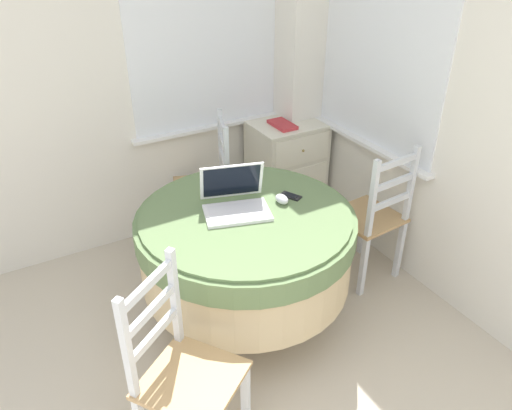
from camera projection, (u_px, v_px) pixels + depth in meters
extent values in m
cube|color=white|center=(204.00, 24.00, 3.32)|extent=(1.10, 0.01, 1.42)
cube|color=white|center=(211.00, 127.00, 3.66)|extent=(1.18, 0.07, 0.02)
cube|color=white|center=(383.00, 34.00, 3.05)|extent=(0.01, 1.10, 1.42)
cube|color=white|center=(366.00, 143.00, 3.41)|extent=(0.07, 1.18, 0.02)
cube|color=white|center=(300.00, 49.00, 3.62)|extent=(0.28, 0.28, 2.55)
cylinder|color=#4C3D2D|center=(247.00, 314.00, 3.05)|extent=(0.36, 0.36, 0.03)
cylinder|color=#4C3D2D|center=(246.00, 267.00, 2.87)|extent=(0.11, 0.11, 0.69)
cylinder|color=#CCB284|center=(246.00, 247.00, 2.80)|extent=(1.18, 1.18, 0.42)
cylinder|color=#607A4C|center=(246.00, 226.00, 2.72)|extent=(1.20, 1.20, 0.13)
cylinder|color=#607A4C|center=(246.00, 214.00, 2.68)|extent=(1.15, 1.15, 0.02)
cube|color=white|center=(237.00, 213.00, 2.66)|extent=(0.40, 0.32, 0.02)
cube|color=silver|center=(237.00, 210.00, 2.67)|extent=(0.33, 0.22, 0.00)
cube|color=white|center=(232.00, 181.00, 2.72)|extent=(0.35, 0.17, 0.22)
cube|color=black|center=(232.00, 181.00, 2.72)|extent=(0.32, 0.14, 0.19)
ellipsoid|color=silver|center=(282.00, 199.00, 2.76)|extent=(0.06, 0.09, 0.05)
cube|color=black|center=(291.00, 196.00, 2.83)|extent=(0.10, 0.13, 0.01)
cube|color=black|center=(291.00, 195.00, 2.83)|extent=(0.08, 0.09, 0.00)
cube|color=tan|center=(202.00, 188.00, 3.54)|extent=(0.49, 0.49, 0.02)
cube|color=silver|center=(179.00, 206.00, 3.77)|extent=(0.04, 0.04, 0.44)
cube|color=silver|center=(182.00, 229.00, 3.49)|extent=(0.04, 0.04, 0.44)
cube|color=silver|center=(223.00, 202.00, 3.82)|extent=(0.04, 0.04, 0.44)
cube|color=silver|center=(229.00, 225.00, 3.54)|extent=(0.04, 0.04, 0.44)
cube|color=silver|center=(221.00, 143.00, 3.57)|extent=(0.04, 0.04, 0.50)
cube|color=silver|center=(227.00, 163.00, 3.29)|extent=(0.04, 0.04, 0.50)
cube|color=silver|center=(223.00, 126.00, 3.33)|extent=(0.13, 0.32, 0.04)
cube|color=silver|center=(223.00, 144.00, 3.40)|extent=(0.13, 0.32, 0.04)
cube|color=silver|center=(224.00, 162.00, 3.47)|extent=(0.13, 0.32, 0.04)
cube|color=tan|center=(367.00, 216.00, 3.20)|extent=(0.41, 0.42, 0.02)
cube|color=silver|center=(363.00, 226.00, 3.52)|extent=(0.04, 0.04, 0.44)
cube|color=silver|center=(328.00, 242.00, 3.36)|extent=(0.04, 0.04, 0.44)
cube|color=silver|center=(399.00, 249.00, 3.28)|extent=(0.04, 0.04, 0.44)
cube|color=silver|center=(363.00, 267.00, 3.12)|extent=(0.04, 0.04, 0.44)
cube|color=silver|center=(411.00, 184.00, 3.03)|extent=(0.03, 0.03, 0.50)
cube|color=silver|center=(372.00, 199.00, 2.87)|extent=(0.03, 0.03, 0.50)
cube|color=silver|center=(397.00, 162.00, 2.86)|extent=(0.33, 0.05, 0.04)
cube|color=silver|center=(394.00, 182.00, 2.92)|extent=(0.33, 0.05, 0.04)
cube|color=silver|center=(391.00, 202.00, 2.99)|extent=(0.33, 0.05, 0.04)
cube|color=tan|center=(192.00, 380.00, 2.09)|extent=(0.54, 0.54, 0.02)
cube|color=silver|center=(246.00, 399.00, 2.28)|extent=(0.05, 0.05, 0.44)
cube|color=silver|center=(183.00, 375.00, 2.40)|extent=(0.05, 0.05, 0.44)
cube|color=silver|center=(127.00, 350.00, 1.89)|extent=(0.04, 0.04, 0.50)
cube|color=silver|center=(175.00, 297.00, 2.15)|extent=(0.04, 0.04, 0.50)
cube|color=silver|center=(147.00, 285.00, 1.92)|extent=(0.28, 0.21, 0.04)
cube|color=silver|center=(151.00, 311.00, 1.99)|extent=(0.28, 0.21, 0.04)
cube|color=silver|center=(154.00, 334.00, 2.05)|extent=(0.28, 0.21, 0.04)
cube|color=silver|center=(286.00, 170.00, 3.92)|extent=(0.52, 0.42, 0.76)
cube|color=silver|center=(287.00, 123.00, 3.73)|extent=(0.54, 0.45, 0.02)
cube|color=white|center=(303.00, 150.00, 3.64)|extent=(0.46, 0.01, 0.21)
sphere|color=olive|center=(303.00, 151.00, 3.63)|extent=(0.02, 0.02, 0.02)
cube|color=white|center=(301.00, 181.00, 3.76)|extent=(0.46, 0.01, 0.21)
sphere|color=olive|center=(302.00, 181.00, 3.76)|extent=(0.02, 0.02, 0.02)
cube|color=white|center=(300.00, 210.00, 3.89)|extent=(0.46, 0.01, 0.21)
sphere|color=olive|center=(300.00, 210.00, 3.89)|extent=(0.02, 0.02, 0.02)
cube|color=#BC3338|center=(282.00, 125.00, 3.65)|extent=(0.13, 0.23, 0.02)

